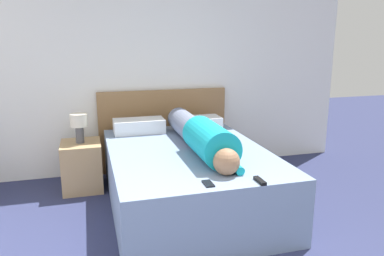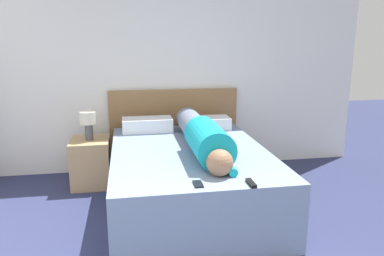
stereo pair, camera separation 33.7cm
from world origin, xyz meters
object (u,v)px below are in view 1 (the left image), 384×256
nightstand (82,166)px  pillow_near_headboard (139,126)px  pillow_second (198,123)px  bed (188,178)px  tv_remote (260,181)px  cell_phone (208,184)px  person_lying (201,136)px  table_lamp (79,123)px

nightstand → pillow_near_headboard: 0.76m
pillow_near_headboard → pillow_second: size_ratio=1.05×
bed → pillow_near_headboard: bearing=113.8°
tv_remote → pillow_near_headboard: bearing=110.5°
bed → tv_remote: (0.30, -0.94, 0.30)m
bed → cell_phone: cell_phone is taller
person_lying → nightstand: bearing=144.7°
nightstand → cell_phone: (0.91, -1.61, 0.32)m
nightstand → person_lying: bearing=-35.3°
bed → table_lamp: 1.32m
nightstand → person_lying: 1.44m
nightstand → pillow_second: size_ratio=0.98×
bed → pillow_near_headboard: pillow_near_headboard is taller
table_lamp → tv_remote: (1.30, -1.68, -0.15)m
bed → table_lamp: size_ratio=6.41×
tv_remote → cell_phone: 0.39m
bed → pillow_second: size_ratio=3.82×
table_lamp → tv_remote: bearing=-52.3°
pillow_second → bed: bearing=-113.0°
person_lying → tv_remote: person_lying is taller
table_lamp → pillow_second: table_lamp is taller
table_lamp → person_lying: bearing=-35.3°
nightstand → pillow_second: 1.39m
table_lamp → pillow_near_headboard: (0.64, 0.06, -0.08)m
nightstand → table_lamp: table_lamp is taller
cell_phone → person_lying: bearing=76.4°
cell_phone → tv_remote: bearing=-9.6°
person_lying → cell_phone: 0.86m
pillow_near_headboard → tv_remote: size_ratio=3.74×
bed → pillow_near_headboard: 0.95m
pillow_near_headboard → tv_remote: bearing=-69.5°
bed → person_lying: person_lying is taller
cell_phone → table_lamp: bearing=119.5°
table_lamp → pillow_second: 1.34m
bed → nightstand: size_ratio=3.89×
bed → tv_remote: size_ratio=13.59×
table_lamp → cell_phone: bearing=-60.5°
bed → pillow_second: pillow_second is taller
pillow_second → cell_phone: pillow_second is taller
table_lamp → pillow_second: bearing=2.7°
nightstand → cell_phone: 1.88m
person_lying → tv_remote: bearing=-78.4°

